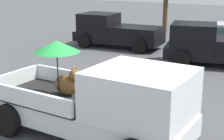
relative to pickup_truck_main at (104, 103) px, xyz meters
name	(u,v)px	position (x,y,z in m)	size (l,w,h in m)	color
ground_plane	(89,136)	(-0.46, 0.01, -0.96)	(80.00, 80.00, 0.00)	#4C4C4F
pickup_truck_main	(104,103)	(0.00, 0.00, 0.00)	(5.09, 2.32, 2.30)	black
pickup_truck_red	(216,46)	(0.44, 8.53, -0.09)	(5.09, 3.06, 1.80)	black
pickup_truck_far	(115,31)	(-5.34, 9.70, -0.09)	(4.92, 2.45, 1.80)	black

